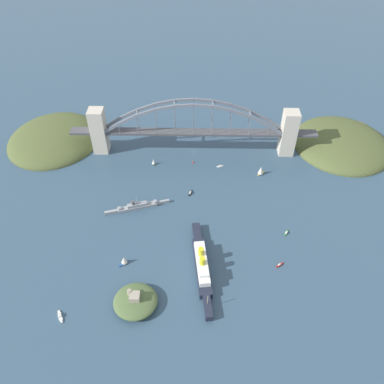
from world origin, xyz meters
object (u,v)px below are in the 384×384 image
small_boat_0 (286,233)px  ocean_liner (202,265)px  seaplane_taxiing_near_bridge (217,132)px  small_boat_7 (220,166)px  small_boat_2 (280,265)px  fort_island_mid_harbor (135,301)px  harbor_arch_bridge (193,131)px  small_boat_5 (154,162)px  channel_marker_buoy (193,162)px  small_boat_3 (261,170)px  small_boat_6 (60,316)px  small_boat_1 (190,193)px  naval_cruiser (137,206)px  small_boat_4 (124,260)px

small_boat_0 → ocean_liner: bearing=27.9°
seaplane_taxiing_near_bridge → small_boat_7: seaplane_taxiing_near_bridge is taller
ocean_liner → small_boat_2: size_ratio=13.86×
ocean_liner → fort_island_mid_harbor: bearing=33.9°
harbor_arch_bridge → small_boat_0: harbor_arch_bridge is taller
harbor_arch_bridge → ocean_liner: bearing=93.4°
harbor_arch_bridge → small_boat_0: (-89.80, 126.34, -28.10)m
small_boat_5 → channel_marker_buoy: small_boat_5 is taller
small_boat_3 → small_boat_6: (175.00, 175.43, -4.61)m
fort_island_mid_harbor → small_boat_2: bearing=-161.6°
small_boat_1 → small_boat_5: bearing=-48.2°
ocean_liner → small_boat_2: ocean_liner is taller
small_boat_0 → small_boat_5: (134.42, -100.76, 3.11)m
small_boat_6 → fort_island_mid_harbor: bearing=-168.1°
ocean_liner → channel_marker_buoy: size_ratio=35.68×
harbor_arch_bridge → naval_cruiser: 113.60m
small_boat_3 → small_boat_4: small_boat_3 is taller
naval_cruiser → small_boat_2: naval_cruiser is taller
seaplane_taxiing_near_bridge → small_boat_1: bearing=74.3°
harbor_arch_bridge → small_boat_4: harbor_arch_bridge is taller
small_boat_4 → channel_marker_buoy: 153.15m
small_boat_4 → small_boat_7: small_boat_4 is taller
small_boat_2 → harbor_arch_bridge: bearing=-64.5°
small_boat_5 → small_boat_0: bearing=143.1°
ocean_liner → channel_marker_buoy: 147.05m
small_boat_0 → small_boat_2: 39.11m
naval_cruiser → seaplane_taxiing_near_bridge: bearing=-122.3°
fort_island_mid_harbor → small_boat_3: bearing=-125.7°
ocean_liner → small_boat_1: 95.95m
small_boat_0 → small_boat_7: size_ratio=1.03×
small_boat_6 → channel_marker_buoy: (-100.29, -194.08, 0.23)m
fort_island_mid_harbor → small_boat_2: fort_island_mid_harbor is taller
small_boat_5 → harbor_arch_bridge: bearing=-150.2°
small_boat_3 → small_boat_2: bearing=91.5°
small_boat_0 → fort_island_mid_harbor: bearing=30.4°
small_boat_6 → harbor_arch_bridge: bearing=-114.9°
harbor_arch_bridge → small_boat_6: (100.21, 215.95, -27.96)m
ocean_liner → small_boat_0: ocean_liner is taller
seaplane_taxiing_near_bridge → small_boat_5: size_ratio=1.18×
small_boat_1 → small_boat_7: 55.66m
small_boat_0 → small_boat_7: (58.91, -97.96, 0.01)m
seaplane_taxiing_near_bridge → small_boat_3: size_ratio=0.82×
fort_island_mid_harbor → small_boat_1: bearing=-107.3°
small_boat_4 → small_boat_7: 161.73m
small_boat_2 → small_boat_3: small_boat_3 is taller
fort_island_mid_harbor → small_boat_0: fort_island_mid_harbor is taller
fort_island_mid_harbor → naval_cruiser: bearing=-83.4°
seaplane_taxiing_near_bridge → ocean_liner: bearing=84.7°
small_boat_6 → small_boat_3: bearing=-134.9°
channel_marker_buoy → small_boat_4: bearing=67.9°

